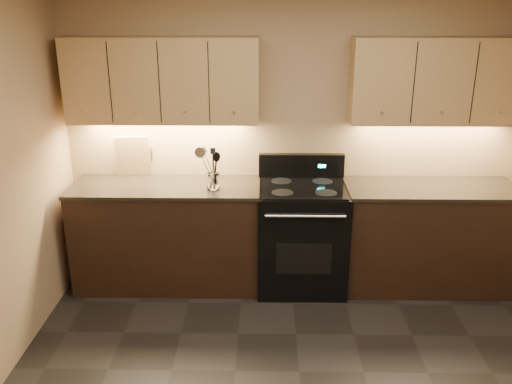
% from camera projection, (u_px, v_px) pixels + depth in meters
% --- Properties ---
extents(wall_back, '(4.00, 0.04, 2.60)m').
position_uv_depth(wall_back, '(293.00, 135.00, 4.78)').
color(wall_back, tan).
rests_on(wall_back, ground).
extents(counter_left, '(1.62, 0.62, 0.93)m').
position_uv_depth(counter_left, '(168.00, 235.00, 4.79)').
color(counter_left, black).
rests_on(counter_left, ground).
extents(counter_right, '(1.46, 0.62, 0.93)m').
position_uv_depth(counter_right, '(426.00, 237.00, 4.76)').
color(counter_right, black).
rests_on(counter_right, ground).
extents(stove, '(0.76, 0.68, 1.14)m').
position_uv_depth(stove, '(302.00, 235.00, 4.75)').
color(stove, black).
rests_on(stove, ground).
extents(upper_cab_left, '(1.60, 0.30, 0.70)m').
position_uv_depth(upper_cab_left, '(162.00, 80.00, 4.49)').
color(upper_cab_left, tan).
rests_on(upper_cab_left, wall_back).
extents(upper_cab_right, '(1.44, 0.30, 0.70)m').
position_uv_depth(upper_cab_right, '(439.00, 81.00, 4.45)').
color(upper_cab_right, tan).
rests_on(upper_cab_right, wall_back).
extents(outlet_plate, '(0.08, 0.01, 0.12)m').
position_uv_depth(outlet_plate, '(148.00, 154.00, 4.85)').
color(outlet_plate, '#B2B5BA').
rests_on(outlet_plate, wall_back).
extents(utensil_crock, '(0.12, 0.12, 0.14)m').
position_uv_depth(utensil_crock, '(213.00, 182.00, 4.53)').
color(utensil_crock, white).
rests_on(utensil_crock, counter_left).
extents(cutting_board, '(0.31, 0.12, 0.37)m').
position_uv_depth(cutting_board, '(133.00, 156.00, 4.82)').
color(cutting_board, tan).
rests_on(cutting_board, counter_left).
extents(wooden_spoon, '(0.13, 0.09, 0.30)m').
position_uv_depth(wooden_spoon, '(211.00, 170.00, 4.50)').
color(wooden_spoon, tan).
rests_on(wooden_spoon, utensil_crock).
extents(black_spoon, '(0.09, 0.09, 0.31)m').
position_uv_depth(black_spoon, '(214.00, 169.00, 4.51)').
color(black_spoon, black).
rests_on(black_spoon, utensil_crock).
extents(black_turner, '(0.11, 0.20, 0.35)m').
position_uv_depth(black_turner, '(214.00, 168.00, 4.48)').
color(black_turner, black).
rests_on(black_turner, utensil_crock).
extents(steel_spatula, '(0.21, 0.12, 0.38)m').
position_uv_depth(steel_spatula, '(217.00, 166.00, 4.49)').
color(steel_spatula, silver).
rests_on(steel_spatula, utensil_crock).
extents(steel_skimmer, '(0.22, 0.11, 0.36)m').
position_uv_depth(steel_skimmer, '(215.00, 168.00, 4.48)').
color(steel_skimmer, silver).
rests_on(steel_skimmer, utensil_crock).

